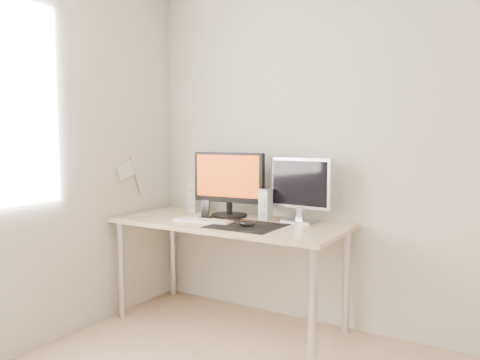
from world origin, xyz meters
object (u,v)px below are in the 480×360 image
at_px(mouse, 247,223).
at_px(speaker_right, 265,205).
at_px(main_monitor, 229,182).
at_px(keyboard, 203,220).
at_px(phone_dock, 206,213).
at_px(second_monitor, 301,187).
at_px(speaker_left, 194,198).
at_px(desk, 229,232).

xyz_separation_m(mouse, speaker_right, (-0.02, 0.28, 0.08)).
height_order(main_monitor, keyboard, main_monitor).
bearing_deg(mouse, main_monitor, 138.22).
distance_m(mouse, phone_dock, 0.43).
bearing_deg(phone_dock, mouse, -17.33).
relative_size(second_monitor, speaker_left, 2.08).
relative_size(desk, keyboard, 3.71).
xyz_separation_m(speaker_left, speaker_right, (0.64, -0.03, 0.00)).
xyz_separation_m(second_monitor, keyboard, (-0.57, -0.33, -0.23)).
xyz_separation_m(mouse, main_monitor, (-0.32, 0.28, 0.23)).
xyz_separation_m(second_monitor, speaker_right, (-0.23, -0.07, -0.13)).
height_order(speaker_right, keyboard, speaker_right).
xyz_separation_m(desk, speaker_left, (-0.44, 0.19, 0.19)).
bearing_deg(speaker_right, phone_dock, -158.98).
bearing_deg(main_monitor, desk, -57.00).
distance_m(speaker_left, speaker_right, 0.64).
distance_m(desk, keyboard, 0.19).
relative_size(desk, speaker_right, 7.35).
bearing_deg(desk, phone_dock, 179.00).
height_order(main_monitor, speaker_right, main_monitor).
relative_size(mouse, second_monitor, 0.27).
bearing_deg(speaker_right, mouse, -86.73).
bearing_deg(second_monitor, mouse, -121.52).
bearing_deg(second_monitor, speaker_right, -163.24).
bearing_deg(main_monitor, keyboard, -97.42).
xyz_separation_m(mouse, second_monitor, (0.22, 0.35, 0.22)).
height_order(desk, phone_dock, phone_dock).
height_order(mouse, second_monitor, second_monitor).
bearing_deg(phone_dock, desk, -1.00).
relative_size(mouse, desk, 0.07).
relative_size(speaker_left, phone_dock, 1.67).
xyz_separation_m(speaker_right, phone_dock, (-0.40, -0.15, -0.07)).
distance_m(second_monitor, speaker_right, 0.28).
bearing_deg(keyboard, second_monitor, 30.37).
bearing_deg(keyboard, main_monitor, 82.58).
xyz_separation_m(desk, keyboard, (-0.14, -0.11, 0.09)).
bearing_deg(phone_dock, keyboard, -61.64).
distance_m(main_monitor, speaker_left, 0.37).
bearing_deg(speaker_left, second_monitor, 2.32).
distance_m(mouse, desk, 0.27).
bearing_deg(desk, second_monitor, 27.66).
xyz_separation_m(mouse, keyboard, (-0.35, 0.02, -0.02)).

